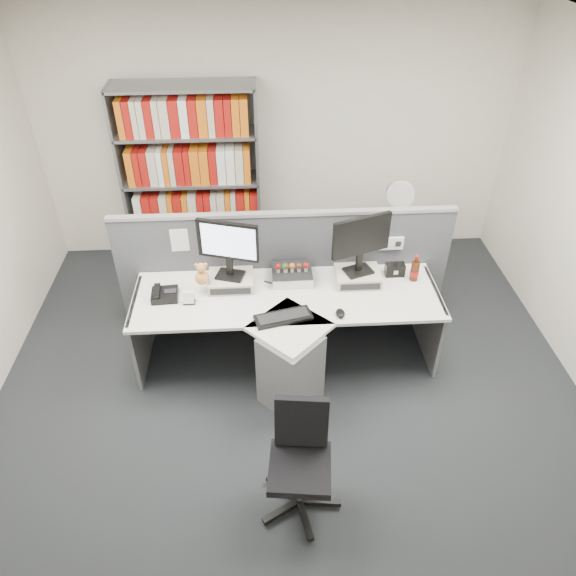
{
  "coord_description": "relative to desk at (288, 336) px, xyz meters",
  "views": [
    {
      "loc": [
        -0.2,
        -2.78,
        3.52
      ],
      "look_at": [
        0.0,
        0.65,
        0.92
      ],
      "focal_mm": 33.65,
      "sensor_mm": 36.0,
      "label": 1
    }
  ],
  "objects": [
    {
      "name": "figurines",
      "position": [
        0.05,
        0.43,
        0.41
      ],
      "size": [
        0.29,
        0.05,
        0.09
      ],
      "color": "beige",
      "rests_on": "desktop_pc"
    },
    {
      "name": "room_shell",
      "position": [
        0.0,
        -0.6,
        1.33
      ],
      "size": [
        5.04,
        5.54,
        2.72
      ],
      "color": "silver",
      "rests_on": "ground"
    },
    {
      "name": "mouse",
      "position": [
        0.41,
        -0.07,
        0.29
      ],
      "size": [
        0.07,
        0.12,
        0.04
      ],
      "primitive_type": "ellipsoid",
      "color": "black",
      "rests_on": "desk"
    },
    {
      "name": "cola_bottle",
      "position": [
        1.12,
        0.38,
        0.36
      ],
      "size": [
        0.08,
        0.08,
        0.25
      ],
      "color": "#3F190A",
      "rests_on": "desk"
    },
    {
      "name": "desk",
      "position": [
        0.0,
        0.0,
        0.0
      ],
      "size": [
        2.6,
        1.2,
        0.72
      ],
      "color": "white",
      "rests_on": "ground"
    },
    {
      "name": "office_chair",
      "position": [
        0.01,
        -1.19,
        0.0
      ],
      "size": [
        0.56,
        0.57,
        0.86
      ],
      "color": "silver",
      "rests_on": "ground"
    },
    {
      "name": "ground",
      "position": [
        0.0,
        -0.6,
        -0.46
      ],
      "size": [
        5.5,
        5.5,
        0.0
      ],
      "primitive_type": "plane",
      "color": "#282C2F",
      "rests_on": "ground"
    },
    {
      "name": "keyboard",
      "position": [
        -0.05,
        -0.08,
        0.28
      ],
      "size": [
        0.49,
        0.28,
        0.03
      ],
      "color": "black",
      "rests_on": "desk"
    },
    {
      "name": "desk_phone",
      "position": [
        -1.03,
        0.24,
        0.3
      ],
      "size": [
        0.23,
        0.21,
        0.09
      ],
      "color": "black",
      "rests_on": "desk"
    },
    {
      "name": "monitor_riser_right",
      "position": [
        0.63,
        0.38,
        0.31
      ],
      "size": [
        0.38,
        0.31,
        0.1
      ],
      "color": "beige",
      "rests_on": "desk"
    },
    {
      "name": "desk_calendar",
      "position": [
        -0.81,
        0.16,
        0.31
      ],
      "size": [
        0.1,
        0.07,
        0.12
      ],
      "color": "black",
      "rests_on": "desk"
    },
    {
      "name": "speaker",
      "position": [
        0.97,
        0.46,
        0.32
      ],
      "size": [
        0.17,
        0.09,
        0.11
      ],
      "primitive_type": "cube",
      "color": "black",
      "rests_on": "desk"
    },
    {
      "name": "partition",
      "position": [
        0.0,
        0.65,
        0.19
      ],
      "size": [
        3.0,
        0.08,
        1.27
      ],
      "color": "#484B52",
      "rests_on": "ground"
    },
    {
      "name": "desk_fan",
      "position": [
        1.2,
        1.4,
        0.54
      ],
      "size": [
        0.27,
        0.18,
        0.47
      ],
      "color": "white",
      "rests_on": "filing_cabinet"
    },
    {
      "name": "plush_toy",
      "position": [
        -0.7,
        0.29,
        0.45
      ],
      "size": [
        0.12,
        0.12,
        0.21
      ],
      "color": "#D18C45",
      "rests_on": "monitor_riser_left"
    },
    {
      "name": "shelving_unit",
      "position": [
        -0.9,
        1.85,
        0.52
      ],
      "size": [
        1.41,
        0.4,
        2.0
      ],
      "color": "slate",
      "rests_on": "ground"
    },
    {
      "name": "desktop_pc",
      "position": [
        0.06,
        0.45,
        0.31
      ],
      "size": [
        0.35,
        0.31,
        0.09
      ],
      "color": "black",
      "rests_on": "desk"
    },
    {
      "name": "filing_cabinet",
      "position": [
        1.2,
        1.4,
        -0.11
      ],
      "size": [
        0.45,
        0.61,
        0.7
      ],
      "color": "slate",
      "rests_on": "ground"
    },
    {
      "name": "monitor_left",
      "position": [
        -0.47,
        0.38,
        0.68
      ],
      "size": [
        0.51,
        0.23,
        0.53
      ],
      "color": "black",
      "rests_on": "monitor_riser_left"
    },
    {
      "name": "monitor_riser_left",
      "position": [
        -0.47,
        0.38,
        0.31
      ],
      "size": [
        0.38,
        0.31,
        0.1
      ],
      "color": "beige",
      "rests_on": "desk"
    },
    {
      "name": "monitor_right",
      "position": [
        0.63,
        0.38,
        0.68
      ],
      "size": [
        0.51,
        0.24,
        0.54
      ],
      "color": "black",
      "rests_on": "monitor_riser_right"
    }
  ]
}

